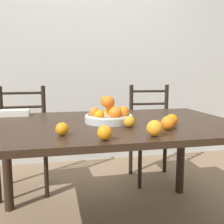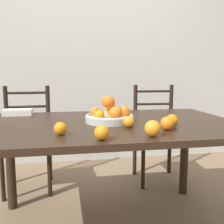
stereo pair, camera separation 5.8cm
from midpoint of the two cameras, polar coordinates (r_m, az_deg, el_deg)
The scene contains 12 objects.
wall_back at distance 3.19m, azimuth -4.59°, elevation 12.65°, with size 8.00×0.06×2.60m.
dining_table at distance 1.69m, azimuth 1.10°, elevation -5.20°, with size 1.61×1.05×0.75m.
fruit_bowl at distance 1.66m, azimuth 0.49°, elevation -0.58°, with size 0.31×0.31×0.17m.
orange_loose_0 at distance 1.21m, azimuth -0.87°, elevation -4.53°, with size 0.07×0.07×0.07m.
orange_loose_1 at distance 1.46m, azimuth 13.07°, elevation -2.44°, with size 0.08×0.08×0.08m.
orange_loose_2 at distance 1.33m, azimuth -9.93°, elevation -3.59°, with size 0.07×0.07×0.07m.
orange_loose_3 at distance 1.57m, azimuth 13.96°, elevation -1.79°, with size 0.07×0.07×0.07m.
orange_loose_4 at distance 1.50m, azimuth 4.85°, elevation -2.15°, with size 0.07×0.07×0.07m.
orange_loose_5 at distance 1.30m, azimuth 10.12°, elevation -3.57°, with size 0.08×0.08×0.08m.
chair_left at distance 2.51m, azimuth -17.32°, elevation -5.50°, with size 0.44×0.42×0.95m.
chair_right at distance 2.66m, azimuth 10.33°, elevation -4.50°, with size 0.44×0.42×0.95m.
book_stack at distance 2.06m, azimuth -19.05°, elevation -0.06°, with size 0.20×0.12×0.04m.
Camera 2 is at (-0.30, -1.61, 1.05)m, focal length 42.00 mm.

